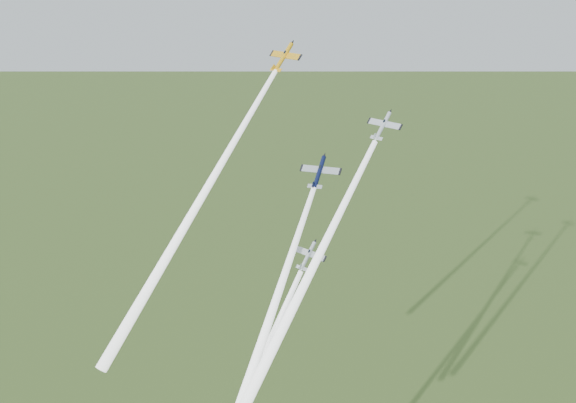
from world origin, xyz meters
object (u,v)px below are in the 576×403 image
object	(u,v)px
plane_navy	(319,172)
plane_silver_low	(308,256)
plane_silver_right	(383,126)
plane_yellow	(284,57)

from	to	relation	value
plane_navy	plane_silver_low	xyz separation A→B (m)	(3.75, -8.30, -13.48)
plane_navy	plane_silver_low	world-z (taller)	plane_navy
plane_navy	plane_silver_low	bearing A→B (deg)	-75.97
plane_silver_right	plane_silver_low	bearing A→B (deg)	-141.25
plane_yellow	plane_silver_low	xyz separation A→B (m)	(17.63, -14.73, -33.45)
plane_yellow	plane_navy	xyz separation A→B (m)	(13.88, -6.43, -19.97)
plane_silver_low	plane_silver_right	bearing A→B (deg)	34.27
plane_navy	plane_silver_low	size ratio (longest dim) A/B	1.19
plane_yellow	plane_silver_low	distance (m)	40.58
plane_yellow	plane_silver_low	size ratio (longest dim) A/B	1.19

